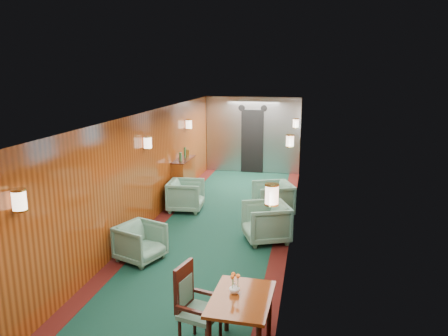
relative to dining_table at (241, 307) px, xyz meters
The scene contains 12 objects.
room 3.59m from the dining_table, 109.23° to the left, with size 12.00×12.10×2.40m.
bulkhead 9.25m from the dining_table, 97.05° to the left, with size 2.98×0.17×2.39m.
windows_right 3.61m from the dining_table, 84.20° to the left, with size 0.02×8.60×0.80m.
wall_sconces 4.15m from the dining_table, 106.54° to the left, with size 2.97×7.97×0.25m.
dining_table is the anchor object (origin of this frame).
side_chair 0.60m from the dining_table, behind, with size 0.54×0.56×1.02m.
credenza 6.46m from the dining_table, 112.51° to the left, with size 0.36×1.14×1.30m.
flower_vase 0.22m from the dining_table, 140.90° to the left, with size 0.13×0.13×0.13m, color silver.
armchair_left_near 3.05m from the dining_table, 134.19° to the left, with size 0.70×0.72×0.65m, color #204C3D.
armchair_left_far 5.40m from the dining_table, 113.12° to the left, with size 0.77×0.80×0.72m, color #204C3D.
armchair_right_near 3.49m from the dining_table, 91.39° to the left, with size 0.80×0.83×0.75m, color #204C3D.
armchair_right_far 5.06m from the dining_table, 91.12° to the left, with size 0.81×0.83×0.75m, color #204C3D.
Camera 1 is at (1.83, -7.70, 3.27)m, focal length 35.00 mm.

